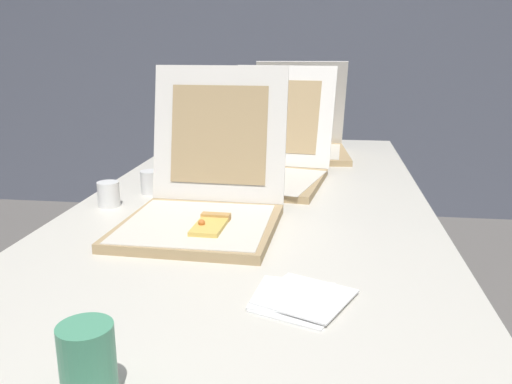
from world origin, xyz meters
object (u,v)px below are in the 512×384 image
(cup_white_mid, at_px, (151,182))
(cup_printed_front, at_px, (88,365))
(pizza_box_back, at_px, (301,142))
(cup_white_far, at_px, (203,159))
(cup_white_near_center, at_px, (109,194))
(pizza_box_middle, at_px, (268,165))
(pizza_box_front, at_px, (204,204))
(table, at_px, (256,213))
(napkin_pile, at_px, (299,299))

(cup_white_mid, xyz_separation_m, cup_printed_front, (0.24, -0.94, 0.02))
(pizza_box_back, distance_m, cup_white_far, 0.44)
(cup_white_near_center, distance_m, cup_printed_front, 0.86)
(pizza_box_middle, relative_size, cup_printed_front, 5.22)
(pizza_box_middle, xyz_separation_m, cup_white_near_center, (-0.40, -0.34, -0.02))
(pizza_box_front, bearing_deg, cup_white_near_center, 160.19)
(cup_white_far, bearing_deg, cup_white_near_center, -106.95)
(table, xyz_separation_m, cup_printed_front, (-0.08, -0.94, 0.10))
(cup_printed_front, height_order, napkin_pile, cup_printed_front)
(cup_white_near_center, bearing_deg, cup_white_mid, 63.48)
(cup_printed_front, xyz_separation_m, napkin_pile, (0.24, 0.30, -0.05))
(pizza_box_back, xyz_separation_m, cup_white_near_center, (-0.48, -0.78, -0.02))
(cup_white_near_center, xyz_separation_m, cup_printed_front, (0.31, -0.80, 0.02))
(pizza_box_front, height_order, napkin_pile, pizza_box_front)
(cup_white_far, bearing_deg, cup_printed_front, -82.98)
(pizza_box_middle, distance_m, pizza_box_back, 0.44)
(cup_printed_front, bearing_deg, napkin_pile, 51.76)
(table, distance_m, pizza_box_middle, 0.23)
(table, height_order, cup_white_far, cup_white_far)
(pizza_box_front, xyz_separation_m, cup_white_far, (-0.14, 0.61, -0.02))
(pizza_box_front, relative_size, cup_white_far, 6.65)
(table, xyz_separation_m, pizza_box_middle, (0.01, 0.21, 0.10))
(pizza_box_front, distance_m, cup_white_near_center, 0.32)
(cup_white_near_center, bearing_deg, napkin_pile, -42.03)
(pizza_box_back, distance_m, cup_white_mid, 0.76)
(pizza_box_middle, xyz_separation_m, cup_white_mid, (-0.33, -0.20, -0.02))
(table, xyz_separation_m, pizza_box_front, (-0.09, -0.26, 0.10))
(cup_white_far, height_order, cup_white_mid, same)
(pizza_box_back, bearing_deg, cup_white_near_center, -127.06)
(table, bearing_deg, cup_white_near_center, -160.63)
(pizza_box_back, relative_size, napkin_pile, 2.01)
(table, relative_size, pizza_box_back, 5.21)
(pizza_box_front, bearing_deg, pizza_box_back, 80.51)
(pizza_box_back, height_order, napkin_pile, pizza_box_back)
(table, distance_m, napkin_pile, 0.65)
(pizza_box_front, distance_m, cup_white_mid, 0.34)
(pizza_box_back, height_order, cup_white_mid, pizza_box_back)
(table, relative_size, cup_white_mid, 30.14)
(pizza_box_back, relative_size, cup_white_near_center, 5.79)
(pizza_box_front, distance_m, pizza_box_back, 0.92)
(pizza_box_back, bearing_deg, cup_white_mid, -128.18)
(pizza_box_middle, bearing_deg, cup_white_near_center, -131.64)
(pizza_box_middle, height_order, napkin_pile, pizza_box_middle)
(pizza_box_back, distance_m, napkin_pile, 1.27)
(table, xyz_separation_m, cup_white_near_center, (-0.39, -0.14, 0.08))
(cup_printed_front, bearing_deg, cup_white_far, 97.02)
(cup_white_near_center, xyz_separation_m, napkin_pile, (0.55, -0.49, -0.03))
(cup_white_near_center, bearing_deg, pizza_box_front, -22.21)
(cup_white_near_center, height_order, cup_white_far, same)
(pizza_box_middle, relative_size, cup_white_near_center, 8.03)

